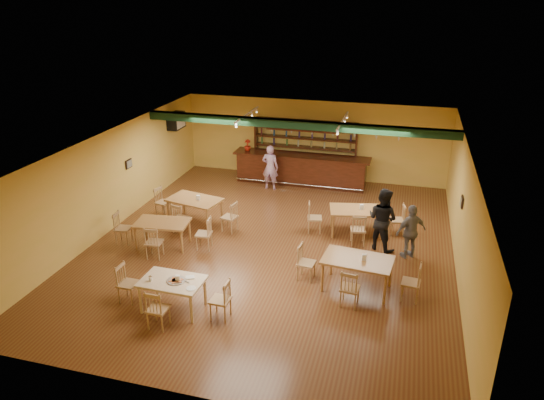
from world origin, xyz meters
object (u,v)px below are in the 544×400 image
(bar_counter, at_px, (301,169))
(near_table, at_px, (173,295))
(dining_table_c, at_px, (163,234))
(patron_bar, at_px, (270,167))
(dining_table_a, at_px, (195,211))
(dining_table_b, at_px, (356,221))
(dining_table_d, at_px, (357,274))
(patron_right_a, at_px, (382,219))

(bar_counter, distance_m, near_table, 8.82)
(bar_counter, xyz_separation_m, dining_table_c, (-2.70, -5.97, -0.19))
(near_table, height_order, patron_bar, patron_bar)
(bar_counter, bearing_deg, dining_table_a, -119.46)
(bar_counter, height_order, dining_table_b, bar_counter)
(dining_table_c, bearing_deg, dining_table_d, -15.42)
(dining_table_d, height_order, near_table, dining_table_d)
(near_table, relative_size, patron_bar, 0.85)
(near_table, xyz_separation_m, patron_bar, (0.08, 7.93, 0.45))
(dining_table_b, height_order, dining_table_c, dining_table_b)
(dining_table_c, height_order, patron_bar, patron_bar)
(dining_table_d, relative_size, patron_bar, 1.00)
(dining_table_d, height_order, patron_right_a, patron_right_a)
(dining_table_b, bearing_deg, patron_right_a, -56.81)
(dining_table_a, xyz_separation_m, near_table, (1.39, -4.44, -0.03))
(dining_table_c, relative_size, patron_right_a, 0.82)
(patron_bar, relative_size, patron_right_a, 0.92)
(patron_bar, height_order, patron_right_a, patron_right_a)
(dining_table_d, relative_size, near_table, 1.18)
(patron_right_a, bearing_deg, near_table, 73.68)
(dining_table_a, xyz_separation_m, patron_right_a, (5.72, -0.19, 0.50))
(dining_table_a, height_order, dining_table_c, dining_table_a)
(bar_counter, xyz_separation_m, near_table, (-1.05, -8.75, -0.19))
(dining_table_c, bearing_deg, patron_bar, 64.53)
(near_table, bearing_deg, patron_right_a, 45.76)
(patron_bar, distance_m, patron_right_a, 5.62)
(patron_right_a, bearing_deg, dining_table_c, 43.06)
(dining_table_a, xyz_separation_m, patron_bar, (1.46, 3.49, 0.42))
(dining_table_b, relative_size, near_table, 1.10)
(dining_table_d, relative_size, patron_right_a, 0.92)
(bar_counter, bearing_deg, patron_bar, -139.69)
(bar_counter, xyz_separation_m, dining_table_b, (2.48, -3.70, -0.18))
(bar_counter, height_order, dining_table_a, bar_counter)
(patron_right_a, bearing_deg, bar_counter, -24.70)
(bar_counter, relative_size, dining_table_c, 3.43)
(dining_table_c, relative_size, patron_bar, 0.90)
(dining_table_c, xyz_separation_m, patron_bar, (1.72, 5.15, 0.46))
(dining_table_b, distance_m, patron_bar, 4.51)
(dining_table_c, bearing_deg, dining_table_b, 16.78)
(bar_counter, height_order, dining_table_c, bar_counter)
(dining_table_a, relative_size, dining_table_d, 0.98)
(dining_table_d, bearing_deg, near_table, -148.01)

